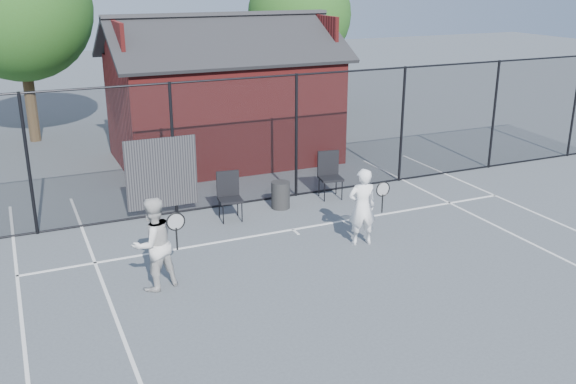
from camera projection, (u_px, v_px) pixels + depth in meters
name	position (u px, v px, depth m)	size (l,w,h in m)	color
ground	(364.00, 289.00, 11.11)	(80.00, 80.00, 0.00)	#4A5054
court_lines	(408.00, 325.00, 9.96)	(11.02, 18.00, 0.01)	silver
fence	(245.00, 144.00, 14.85)	(22.04, 3.00, 3.00)	black
clubhouse	(223.00, 104.00, 18.56)	(6.50, 4.36, 4.19)	maroon
tree_left	(19.00, 8.00, 19.69)	(4.48, 4.48, 6.44)	#382816
tree_right	(299.00, 15.00, 24.57)	(3.97, 3.97, 5.70)	#382816
player_front	(362.00, 207.00, 12.75)	(0.74, 0.57, 1.58)	white
player_back	(153.00, 244.00, 10.91)	(0.97, 0.84, 1.65)	silver
chair_left	(230.00, 197.00, 14.09)	(0.50, 0.52, 1.05)	black
chair_right	(331.00, 176.00, 15.49)	(0.53, 0.55, 1.11)	black
waste_bin	(281.00, 195.00, 14.89)	(0.44, 0.44, 0.64)	black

